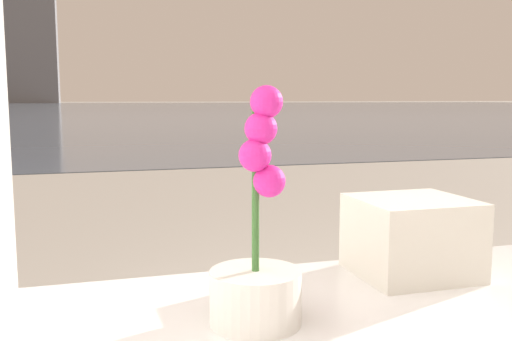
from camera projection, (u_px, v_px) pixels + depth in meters
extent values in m
cylinder|color=silver|center=(256.00, 297.00, 0.92)|extent=(0.15, 0.15, 0.09)
cylinder|color=#38662D|center=(255.00, 188.00, 0.90)|extent=(0.01, 0.01, 0.27)
sphere|color=#DB238E|center=(266.00, 102.00, 0.88)|extent=(0.05, 0.05, 0.05)
sphere|color=#DB238E|center=(261.00, 129.00, 0.89)|extent=(0.05, 0.05, 0.05)
sphere|color=#DB238E|center=(255.00, 155.00, 0.88)|extent=(0.05, 0.05, 0.05)
sphere|color=#DB238E|center=(269.00, 181.00, 0.90)|extent=(0.05, 0.05, 0.05)
cube|color=silver|center=(411.00, 265.00, 1.18)|extent=(0.23, 0.21, 0.04)
cube|color=silver|center=(411.00, 246.00, 1.18)|extent=(0.23, 0.21, 0.04)
cube|color=silver|center=(412.00, 227.00, 1.17)|extent=(0.23, 0.21, 0.04)
cube|color=silver|center=(413.00, 208.00, 1.17)|extent=(0.23, 0.21, 0.04)
cube|color=slate|center=(92.00, 107.00, 59.31)|extent=(180.00, 110.00, 0.01)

